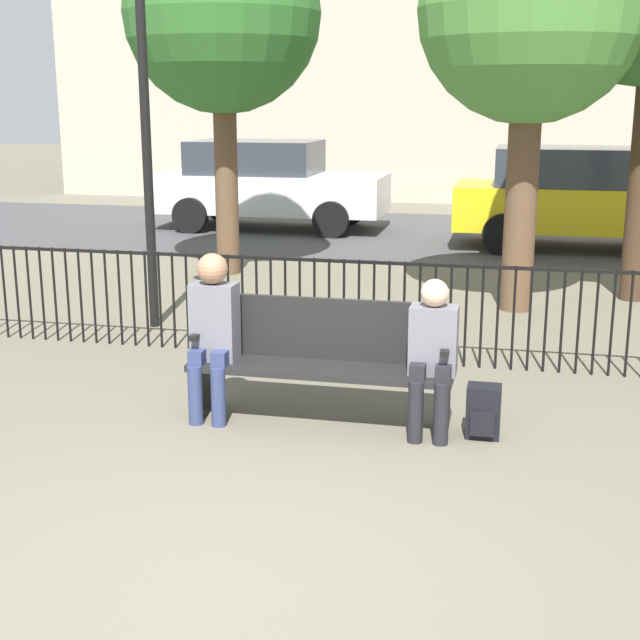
# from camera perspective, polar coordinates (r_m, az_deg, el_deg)

# --- Properties ---
(ground_plane) EXTENTS (80.00, 80.00, 0.00)m
(ground_plane) POSITION_cam_1_polar(r_m,az_deg,el_deg) (4.68, -6.76, -16.65)
(ground_plane) COLOR #605B4C
(park_bench) EXTENTS (1.97, 0.45, 0.92)m
(park_bench) POSITION_cam_1_polar(r_m,az_deg,el_deg) (6.67, 0.15, -2.33)
(park_bench) COLOR black
(park_bench) RESTS_ON ground
(seated_person_0) EXTENTS (0.34, 0.39, 1.27)m
(seated_person_0) POSITION_cam_1_polar(r_m,az_deg,el_deg) (6.72, -6.87, -0.41)
(seated_person_0) COLOR navy
(seated_person_0) RESTS_ON ground
(seated_person_1) EXTENTS (0.34, 0.39, 1.15)m
(seated_person_1) POSITION_cam_1_polar(r_m,az_deg,el_deg) (6.38, 7.21, -1.89)
(seated_person_1) COLOR black
(seated_person_1) RESTS_ON ground
(backpack) EXTENTS (0.24, 0.23, 0.38)m
(backpack) POSITION_cam_1_polar(r_m,az_deg,el_deg) (6.54, 10.41, -5.81)
(backpack) COLOR black
(backpack) RESTS_ON ground
(fence_railing) EXTENTS (9.01, 0.03, 0.95)m
(fence_railing) POSITION_cam_1_polar(r_m,az_deg,el_deg) (8.20, 2.52, 1.19)
(fence_railing) COLOR black
(fence_railing) RESTS_ON ground
(tree_1) EXTENTS (2.60, 2.60, 4.76)m
(tree_1) POSITION_cam_1_polar(r_m,az_deg,el_deg) (12.36, -6.28, 18.82)
(tree_1) COLOR brown
(tree_1) RESTS_ON ground
(tree_3) EXTENTS (2.46, 2.46, 4.54)m
(tree_3) POSITION_cam_1_polar(r_m,az_deg,el_deg) (10.33, 13.37, 18.61)
(tree_3) COLOR brown
(tree_3) RESTS_ON ground
(lamp_post) EXTENTS (0.28, 0.28, 3.88)m
(lamp_post) POSITION_cam_1_polar(r_m,az_deg,el_deg) (9.43, -11.23, 14.78)
(lamp_post) COLOR black
(lamp_post) RESTS_ON ground
(street_surface) EXTENTS (24.00, 6.00, 0.01)m
(street_surface) POSITION_cam_1_polar(r_m,az_deg,el_deg) (16.02, 7.66, 5.37)
(street_surface) COLOR #3D3D3F
(street_surface) RESTS_ON ground
(parked_car_0) EXTENTS (4.20, 1.94, 1.62)m
(parked_car_0) POSITION_cam_1_polar(r_m,az_deg,el_deg) (15.02, 16.46, 7.58)
(parked_car_0) COLOR yellow
(parked_car_0) RESTS_ON ground
(parked_car_1) EXTENTS (4.20, 1.94, 1.62)m
(parked_car_1) POSITION_cam_1_polar(r_m,az_deg,el_deg) (16.74, -3.38, 8.73)
(parked_car_1) COLOR silver
(parked_car_1) RESTS_ON ground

